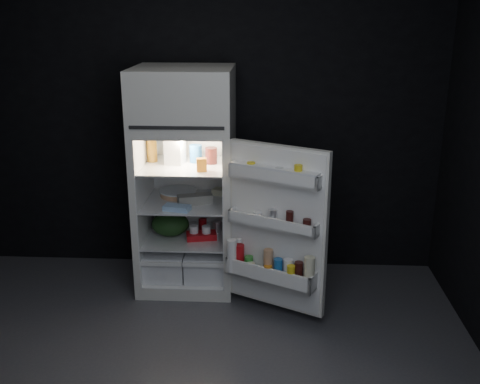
# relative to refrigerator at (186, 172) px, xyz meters

# --- Properties ---
(floor) EXTENTS (4.00, 3.40, 0.00)m
(floor) POSITION_rel_refrigerator_xyz_m (0.10, -1.32, -0.96)
(floor) COLOR #47474C
(floor) RESTS_ON ground
(wall_back) EXTENTS (4.00, 0.00, 2.70)m
(wall_back) POSITION_rel_refrigerator_xyz_m (0.10, 0.38, 0.39)
(wall_back) COLOR black
(wall_back) RESTS_ON ground
(wall_front) EXTENTS (4.00, 0.00, 2.70)m
(wall_front) POSITION_rel_refrigerator_xyz_m (0.10, -3.02, 0.39)
(wall_front) COLOR black
(wall_front) RESTS_ON ground
(refrigerator) EXTENTS (0.76, 0.71, 1.78)m
(refrigerator) POSITION_rel_refrigerator_xyz_m (0.00, 0.00, 0.00)
(refrigerator) COLOR silver
(refrigerator) RESTS_ON ground
(fridge_door) EXTENTS (0.73, 0.50, 1.22)m
(fridge_door) POSITION_rel_refrigerator_xyz_m (0.72, -0.55, -0.28)
(fridge_door) COLOR silver
(fridge_door) RESTS_ON ground
(milk_jug) EXTENTS (0.16, 0.16, 0.24)m
(milk_jug) POSITION_rel_refrigerator_xyz_m (-0.08, -0.01, 0.19)
(milk_jug) COLOR white
(milk_jug) RESTS_ON refrigerator
(mayo_jar) EXTENTS (0.13, 0.13, 0.14)m
(mayo_jar) POSITION_rel_refrigerator_xyz_m (0.08, 0.05, 0.14)
(mayo_jar) COLOR #1F60A9
(mayo_jar) RESTS_ON refrigerator
(jam_jar) EXTENTS (0.10, 0.10, 0.13)m
(jam_jar) POSITION_rel_refrigerator_xyz_m (0.20, 0.01, 0.14)
(jam_jar) COLOR black
(jam_jar) RESTS_ON refrigerator
(amber_bottle) EXTENTS (0.10, 0.10, 0.22)m
(amber_bottle) POSITION_rel_refrigerator_xyz_m (-0.28, 0.05, 0.18)
(amber_bottle) COLOR #BA7B1D
(amber_bottle) RESTS_ON refrigerator
(small_carton) EXTENTS (0.08, 0.07, 0.10)m
(small_carton) POSITION_rel_refrigerator_xyz_m (0.15, -0.22, 0.12)
(small_carton) COLOR orange
(small_carton) RESTS_ON refrigerator
(egg_carton) EXTENTS (0.29, 0.18, 0.07)m
(egg_carton) POSITION_rel_refrigerator_xyz_m (0.08, -0.10, -0.19)
(egg_carton) COLOR gray
(egg_carton) RESTS_ON refrigerator
(pie) EXTENTS (0.32, 0.32, 0.04)m
(pie) POSITION_rel_refrigerator_xyz_m (-0.08, 0.08, -0.21)
(pie) COLOR tan
(pie) RESTS_ON refrigerator
(flat_package) EXTENTS (0.22, 0.14, 0.04)m
(flat_package) POSITION_rel_refrigerator_xyz_m (-0.04, -0.27, -0.21)
(flat_package) COLOR #8CB1D8
(flat_package) RESTS_ON refrigerator
(wrapped_pkg) EXTENTS (0.13, 0.12, 0.05)m
(wrapped_pkg) POSITION_rel_refrigerator_xyz_m (0.26, 0.13, -0.20)
(wrapped_pkg) COLOR beige
(wrapped_pkg) RESTS_ON refrigerator
(produce_bag) EXTENTS (0.37, 0.34, 0.20)m
(produce_bag) POSITION_rel_refrigerator_xyz_m (-0.14, -0.04, -0.43)
(produce_bag) COLOR #193815
(produce_bag) RESTS_ON refrigerator
(yogurt_tray) EXTENTS (0.26, 0.17, 0.05)m
(yogurt_tray) POSITION_rel_refrigerator_xyz_m (0.13, -0.10, -0.50)
(yogurt_tray) COLOR red
(yogurt_tray) RESTS_ON refrigerator
(small_can_red) EXTENTS (0.07, 0.07, 0.09)m
(small_can_red) POSITION_rel_refrigerator_xyz_m (0.11, 0.10, -0.48)
(small_can_red) COLOR red
(small_can_red) RESTS_ON refrigerator
(small_can_silver) EXTENTS (0.08, 0.08, 0.09)m
(small_can_silver) POSITION_rel_refrigerator_xyz_m (0.24, 0.05, -0.48)
(small_can_silver) COLOR white
(small_can_silver) RESTS_ON refrigerator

